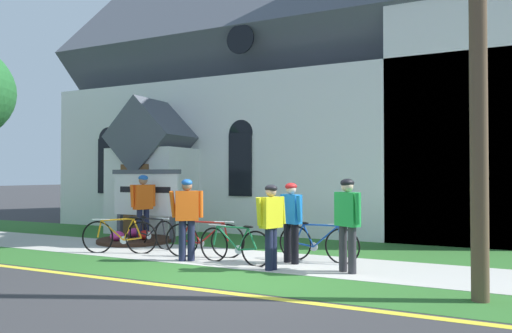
% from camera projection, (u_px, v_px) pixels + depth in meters
% --- Properties ---
extents(ground, '(140.00, 140.00, 0.00)m').
position_uv_depth(ground, '(308.00, 245.00, 12.01)').
color(ground, '#333335').
extents(sidewalk_slab, '(32.00, 2.13, 0.01)m').
position_uv_depth(sidewalk_slab, '(168.00, 252.00, 10.79)').
color(sidewalk_slab, '#B7B5AD').
rests_on(sidewalk_slab, ground).
extents(grass_verge, '(32.00, 1.49, 0.01)m').
position_uv_depth(grass_verge, '(113.00, 266.00, 9.15)').
color(grass_verge, '#2D6628').
rests_on(grass_verge, ground).
extents(church_lawn, '(24.00, 2.59, 0.01)m').
position_uv_depth(church_lawn, '(219.00, 240.00, 12.93)').
color(church_lawn, '#2D6628').
rests_on(church_lawn, ground).
extents(curb_paint_stripe, '(28.00, 0.16, 0.01)m').
position_uv_depth(curb_paint_stripe, '(78.00, 275.00, 8.34)').
color(curb_paint_stripe, yellow).
rests_on(curb_paint_stripe, ground).
extents(church_building, '(15.37, 11.48, 11.79)m').
position_uv_depth(church_building, '(304.00, 104.00, 18.11)').
color(church_building, white).
rests_on(church_building, ground).
extents(church_sign, '(2.25, 0.12, 1.93)m').
position_uv_depth(church_sign, '(146.00, 194.00, 12.85)').
color(church_sign, '#474C56').
rests_on(church_sign, ground).
extents(flower_bed, '(1.95, 1.95, 0.34)m').
position_uv_depth(flower_bed, '(134.00, 239.00, 12.41)').
color(flower_bed, '#382319').
rests_on(flower_bed, ground).
extents(bicycle_white, '(1.68, 0.43, 0.77)m').
position_uv_depth(bicycle_white, '(151.00, 233.00, 11.53)').
color(bicycle_white, black).
rests_on(bicycle_white, ground).
extents(bicycle_yellow, '(1.72, 0.51, 0.84)m').
position_uv_depth(bicycle_yellow, '(204.00, 239.00, 10.17)').
color(bicycle_yellow, black).
rests_on(bicycle_yellow, ground).
extents(bicycle_red, '(1.76, 0.13, 0.82)m').
position_uv_depth(bicycle_red, '(318.00, 243.00, 9.66)').
color(bicycle_red, black).
rests_on(bicycle_red, ground).
extents(bicycle_green, '(1.70, 0.61, 0.86)m').
position_uv_depth(bicycle_green, '(120.00, 236.00, 10.67)').
color(bicycle_green, black).
rests_on(bicycle_green, ground).
extents(bicycle_silver, '(1.75, 0.29, 0.80)m').
position_uv_depth(bicycle_silver, '(235.00, 245.00, 9.41)').
color(bicycle_silver, black).
rests_on(bicycle_silver, ground).
extents(cyclist_in_blue_jersey, '(0.36, 0.66, 1.78)m').
position_uv_depth(cyclist_in_blue_jersey, '(143.00, 202.00, 12.33)').
color(cyclist_in_blue_jersey, '#191E38').
rests_on(cyclist_in_blue_jersey, ground).
extents(cyclist_in_red_jersey, '(0.60, 0.46, 1.69)m').
position_uv_depth(cyclist_in_red_jersey, '(187.00, 213.00, 9.71)').
color(cyclist_in_red_jersey, '#191E38').
rests_on(cyclist_in_red_jersey, ground).
extents(cyclist_in_green_jersey, '(0.55, 0.55, 1.71)m').
position_uv_depth(cyclist_in_green_jersey, '(347.00, 217.00, 8.54)').
color(cyclist_in_green_jersey, '#2D2D33').
rests_on(cyclist_in_green_jersey, ground).
extents(cyclist_in_yellow_jersey, '(0.37, 0.64, 1.60)m').
position_uv_depth(cyclist_in_yellow_jersey, '(271.00, 221.00, 8.77)').
color(cyclist_in_yellow_jersey, '#191E38').
rests_on(cyclist_in_yellow_jersey, ground).
extents(cyclist_in_white_jersey, '(0.54, 0.54, 1.62)m').
position_uv_depth(cyclist_in_white_jersey, '(291.00, 217.00, 9.45)').
color(cyclist_in_white_jersey, black).
rests_on(cyclist_in_white_jersey, ground).
extents(distant_hill, '(86.56, 55.00, 17.20)m').
position_uv_depth(distant_hill, '(478.00, 189.00, 59.75)').
color(distant_hill, '#847A5B').
rests_on(distant_hill, ground).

